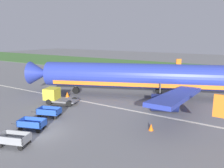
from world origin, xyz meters
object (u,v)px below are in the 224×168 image
(airplane, at_px, (150,77))
(baggage_cart_nearest, at_px, (14,139))
(service_truck_beside_carts, at_px, (55,96))
(traffic_cone_by_carts, at_px, (67,94))
(traffic_cone_near_plane, at_px, (151,127))
(baggage_cart_third_in_row, at_px, (49,112))
(traffic_cone_mid_apron, at_px, (45,95))
(baggage_cart_second_in_row, at_px, (32,124))

(airplane, xyz_separation_m, baggage_cart_nearest, (-3.24, -20.62, -2.45))
(airplane, bearing_deg, baggage_cart_nearest, -98.92)
(baggage_cart_nearest, relative_size, service_truck_beside_carts, 0.76)
(service_truck_beside_carts, height_order, traffic_cone_by_carts, service_truck_beside_carts)
(traffic_cone_near_plane, bearing_deg, baggage_cart_third_in_row, -166.50)
(traffic_cone_by_carts, bearing_deg, baggage_cart_nearest, -62.76)
(airplane, distance_m, baggage_cart_nearest, 21.02)
(service_truck_beside_carts, relative_size, traffic_cone_mid_apron, 6.56)
(traffic_cone_mid_apron, bearing_deg, traffic_cone_by_carts, 35.42)
(baggage_cart_second_in_row, xyz_separation_m, traffic_cone_mid_apron, (-8.48, 9.07, -0.24))
(baggage_cart_second_in_row, bearing_deg, traffic_cone_near_plane, 31.81)
(airplane, relative_size, traffic_cone_mid_apron, 49.76)
(baggage_cart_nearest, bearing_deg, service_truck_beside_carts, 120.18)
(baggage_cart_nearest, xyz_separation_m, service_truck_beside_carts, (-6.15, 10.58, 0.50))
(baggage_cart_third_in_row, bearing_deg, baggage_cart_second_in_row, -68.52)
(traffic_cone_mid_apron, bearing_deg, airplane, 32.92)
(baggage_cart_nearest, distance_m, traffic_cone_mid_apron, 15.66)
(baggage_cart_third_in_row, xyz_separation_m, traffic_cone_mid_apron, (-7.14, 5.65, -0.24))
(traffic_cone_near_plane, relative_size, traffic_cone_by_carts, 0.87)
(baggage_cart_second_in_row, bearing_deg, airplane, 75.01)
(airplane, xyz_separation_m, service_truck_beside_carts, (-9.39, -10.04, -1.95))
(traffic_cone_mid_apron, bearing_deg, service_truck_beside_carts, -21.45)
(traffic_cone_mid_apron, height_order, traffic_cone_by_carts, traffic_cone_by_carts)
(baggage_cart_second_in_row, height_order, traffic_cone_by_carts, baggage_cart_second_in_row)
(airplane, distance_m, baggage_cart_third_in_row, 15.63)
(baggage_cart_second_in_row, bearing_deg, baggage_cart_nearest, -63.81)
(airplane, distance_m, traffic_cone_mid_apron, 15.95)
(traffic_cone_mid_apron, relative_size, traffic_cone_by_carts, 0.97)
(traffic_cone_mid_apron, bearing_deg, baggage_cart_nearest, -50.48)
(service_truck_beside_carts, bearing_deg, baggage_cart_second_in_row, -58.31)
(baggage_cart_nearest, xyz_separation_m, traffic_cone_near_plane, (8.35, 9.11, -0.28))
(service_truck_beside_carts, xyz_separation_m, traffic_cone_near_plane, (14.50, -1.47, -0.77))
(baggage_cart_second_in_row, bearing_deg, traffic_cone_mid_apron, 133.09)
(service_truck_beside_carts, xyz_separation_m, traffic_cone_mid_apron, (-3.81, 1.50, -0.74))
(baggage_cart_second_in_row, bearing_deg, service_truck_beside_carts, 121.69)
(airplane, bearing_deg, baggage_cart_third_in_row, -113.11)
(service_truck_beside_carts, distance_m, traffic_cone_mid_apron, 4.16)
(airplane, xyz_separation_m, baggage_cart_second_in_row, (-4.72, -17.61, -2.45))
(baggage_cart_third_in_row, relative_size, traffic_cone_by_carts, 4.81)
(service_truck_beside_carts, bearing_deg, baggage_cart_nearest, -59.82)
(baggage_cart_second_in_row, distance_m, service_truck_beside_carts, 8.91)
(baggage_cart_third_in_row, distance_m, traffic_cone_mid_apron, 9.11)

